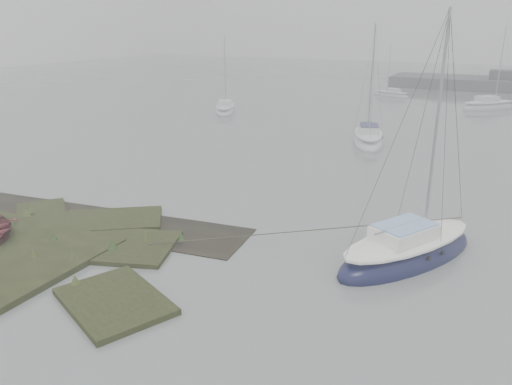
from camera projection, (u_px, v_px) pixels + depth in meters
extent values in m
plane|color=slate|center=(363.00, 126.00, 40.94)|extent=(160.00, 160.00, 0.00)
cube|color=#424247|center=(506.00, 79.00, 62.67)|extent=(4.00, 3.00, 2.20)
ellipsoid|color=#111335|center=(407.00, 256.00, 17.59)|extent=(5.01, 6.62, 1.56)
ellipsoid|color=white|center=(408.00, 240.00, 17.39)|extent=(4.24, 5.70, 0.44)
cube|color=white|center=(404.00, 232.00, 17.12)|extent=(2.29, 2.59, 0.46)
cube|color=#91B6E7|center=(405.00, 225.00, 17.04)|extent=(2.11, 2.39, 0.07)
cylinder|color=#939399|center=(437.00, 124.00, 16.56)|extent=(0.10, 0.10, 7.34)
cylinder|color=#939399|center=(401.00, 226.00, 16.94)|extent=(1.34, 2.27, 0.08)
ellipsoid|color=silver|center=(368.00, 141.00, 35.06)|extent=(3.68, 6.44, 1.49)
ellipsoid|color=silver|center=(368.00, 133.00, 34.87)|extent=(3.07, 5.57, 0.42)
cube|color=silver|center=(369.00, 129.00, 34.51)|extent=(1.86, 2.39, 0.44)
cube|color=#151748|center=(369.00, 125.00, 34.43)|extent=(1.72, 2.19, 0.07)
cylinder|color=#939399|center=(372.00, 76.00, 34.39)|extent=(0.10, 0.10, 7.00)
cylinder|color=#939399|center=(369.00, 126.00, 34.26)|extent=(0.78, 2.37, 0.08)
ellipsoid|color=#B3B9BD|center=(225.00, 111.00, 47.32)|extent=(3.87, 5.55, 1.29)
ellipsoid|color=white|center=(225.00, 106.00, 47.15)|extent=(3.26, 4.78, 0.36)
cube|color=white|center=(225.00, 103.00, 46.83)|extent=(1.81, 2.14, 0.38)
cube|color=silver|center=(225.00, 101.00, 46.77)|extent=(1.68, 1.97, 0.06)
cylinder|color=#939399|center=(225.00, 70.00, 46.75)|extent=(0.08, 0.08, 6.08)
cylinder|color=#939399|center=(225.00, 101.00, 46.62)|extent=(0.98, 1.95, 0.07)
ellipsoid|color=#9DA0A6|center=(488.00, 108.00, 49.22)|extent=(5.58, 5.58, 1.44)
ellipsoid|color=white|center=(489.00, 102.00, 49.03)|extent=(4.76, 4.76, 0.41)
cube|color=white|center=(487.00, 99.00, 48.84)|extent=(2.34, 2.34, 0.42)
cube|color=silver|center=(487.00, 96.00, 48.77)|extent=(2.16, 2.16, 0.07)
cylinder|color=#939399|center=(501.00, 63.00, 48.09)|extent=(0.09, 0.09, 6.79)
cylinder|color=#939399|center=(486.00, 96.00, 48.71)|extent=(1.73, 1.73, 0.08)
ellipsoid|color=silver|center=(391.00, 96.00, 57.95)|extent=(4.63, 2.69, 1.07)
ellipsoid|color=white|center=(391.00, 92.00, 57.81)|extent=(4.00, 2.25, 0.30)
cube|color=white|center=(393.00, 90.00, 57.61)|extent=(1.72, 1.35, 0.31)
cube|color=#ABAFB7|center=(393.00, 88.00, 57.55)|extent=(1.58, 1.25, 0.05)
cylinder|color=#939399|center=(389.00, 68.00, 57.31)|extent=(0.07, 0.07, 5.03)
cylinder|color=#939399|center=(394.00, 88.00, 57.47)|extent=(1.70, 0.58, 0.06)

